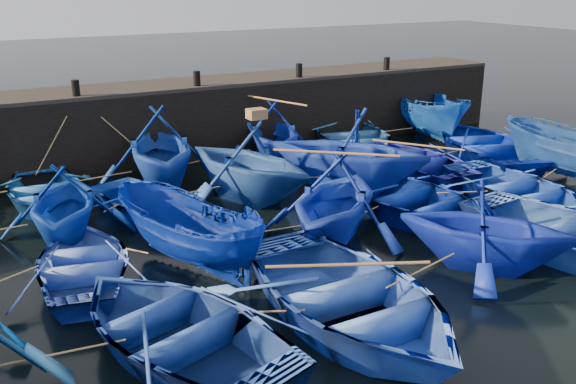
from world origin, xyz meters
TOP-DOWN VIEW (x-y plane):
  - ground at (0.00, 0.00)m, footprint 120.00×120.00m
  - quay_wall at (0.00, 10.50)m, footprint 26.00×2.50m
  - quay_top at (0.00, 10.50)m, footprint 26.00×2.50m
  - bollard_1 at (-4.00, 9.60)m, footprint 0.24×0.24m
  - bollard_2 at (0.00, 9.60)m, footprint 0.24×0.24m
  - bollard_3 at (4.00, 9.60)m, footprint 0.24×0.24m
  - bollard_4 at (8.00, 9.60)m, footprint 0.24×0.24m
  - boat_1 at (-5.61, 7.37)m, footprint 3.50×4.60m
  - boat_2 at (-2.10, 7.57)m, footprint 4.92×5.41m
  - boat_3 at (2.15, 8.15)m, footprint 4.67×5.01m
  - boat_4 at (5.41, 8.11)m, footprint 5.02×6.15m
  - boat_5 at (9.10, 8.03)m, footprint 3.37×5.43m
  - boat_7 at (-5.50, 4.47)m, footprint 4.24×4.58m
  - boat_8 at (-3.22, 4.83)m, footprint 4.25×5.04m
  - boat_9 at (-0.35, 4.94)m, footprint 5.20×5.56m
  - boat_10 at (2.66, 4.26)m, footprint 6.31×6.39m
  - boat_11 at (5.48, 4.51)m, footprint 3.62×4.91m
  - boat_12 at (8.67, 4.63)m, footprint 5.76×6.77m
  - boat_14 at (-5.63, 1.93)m, footprint 3.73×4.63m
  - boat_15 at (-3.48, 1.46)m, footprint 3.08×4.54m
  - boat_16 at (0.20, 1.25)m, footprint 5.49×5.42m
  - boat_17 at (2.83, 1.55)m, footprint 4.58×5.83m
  - boat_18 at (6.09, 0.93)m, footprint 3.71×5.02m
  - boat_21 at (-4.84, -1.71)m, footprint 4.99×5.91m
  - boat_22 at (-1.78, -2.29)m, footprint 4.23×5.86m
  - boat_23 at (2.23, -1.72)m, footprint 4.95×5.03m
  - boat_24 at (4.50, -2.15)m, footprint 4.45×5.81m
  - wooden_crate at (-0.05, 4.94)m, footprint 0.51×0.42m
  - mooring_ropes at (-0.05, 4.99)m, footprint 18.40×11.83m
  - loose_oars at (1.51, 2.91)m, footprint 9.52×12.52m

SIDE VIEW (x-z plane):
  - ground at x=0.00m, z-range 0.00..0.00m
  - boat_14 at x=-5.63m, z-range 0.00..0.85m
  - boat_8 at x=-3.22m, z-range 0.00..0.89m
  - boat_1 at x=-5.61m, z-range 0.00..0.90m
  - boat_11 at x=5.48m, z-range 0.00..0.98m
  - boat_18 at x=6.09m, z-range 0.00..1.01m
  - boat_21 at x=-4.84m, z-range 0.00..1.05m
  - boat_17 at x=2.83m, z-range 0.00..1.10m
  - boat_4 at x=5.41m, z-range 0.00..1.12m
  - boat_24 at x=4.50m, z-range 0.00..1.12m
  - boat_12 at x=8.67m, z-range 0.00..1.19m
  - boat_22 at x=-1.78m, z-range 0.00..1.21m
  - boat_15 at x=-3.48m, z-range 0.00..1.64m
  - mooring_ropes at x=-0.05m, z-range -0.17..1.93m
  - boat_5 at x=9.10m, z-range 0.00..1.97m
  - boat_7 at x=-5.50m, z-range 0.00..1.99m
  - boat_23 at x=2.23m, z-range 0.00..2.01m
  - boat_3 at x=2.15m, z-range 0.00..2.14m
  - boat_16 at x=0.20m, z-range 0.00..2.19m
  - boat_9 at x=-0.35m, z-range 0.00..2.36m
  - boat_2 at x=-2.10m, z-range 0.00..2.45m
  - quay_wall at x=0.00m, z-range 0.00..2.50m
  - boat_10 at x=2.66m, z-range 0.00..2.55m
  - loose_oars at x=1.51m, z-range 1.03..2.29m
  - wooden_crate at x=-0.05m, z-range 2.36..2.65m
  - quay_top at x=0.00m, z-range 2.50..2.62m
  - bollard_1 at x=-4.00m, z-range 2.62..3.12m
  - bollard_2 at x=0.00m, z-range 2.62..3.12m
  - bollard_3 at x=4.00m, z-range 2.62..3.12m
  - bollard_4 at x=8.00m, z-range 2.62..3.12m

